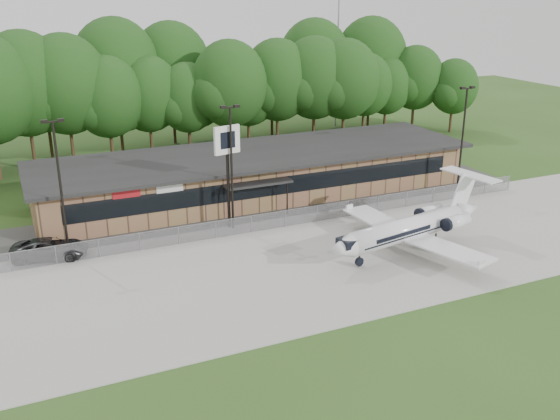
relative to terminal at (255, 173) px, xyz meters
name	(u,v)px	position (x,y,z in m)	size (l,w,h in m)	color
ground	(398,305)	(0.00, -23.94, -2.18)	(160.00, 160.00, 0.00)	#2F4D1B
apron	(337,257)	(0.00, -15.94, -2.14)	(64.00, 18.00, 0.08)	#9E9B93
parking_lot	(274,209)	(0.00, -4.44, -2.15)	(50.00, 9.00, 0.06)	#383835
terminal	(255,173)	(0.00, 0.00, 0.00)	(41.00, 11.65, 4.30)	brown
fence	(296,217)	(0.00, -8.94, -1.40)	(46.00, 0.04, 1.52)	gray
treeline	(197,89)	(0.00, 18.06, 5.32)	(72.00, 12.00, 15.00)	#143410
radio_mast	(338,35)	(22.00, 24.06, 10.32)	(0.20, 0.20, 25.00)	gray
light_pole_left	(60,178)	(-18.00, -7.44, 3.80)	(1.55, 0.30, 10.23)	black
light_pole_mid	(231,159)	(-5.00, -7.44, 3.80)	(1.55, 0.30, 10.23)	black
light_pole_right	(463,132)	(18.00, -7.44, 3.80)	(1.55, 0.30, 10.23)	black
business_jet	(412,228)	(5.60, -17.25, -0.32)	(15.38, 13.80, 5.19)	white
suv	(49,249)	(-19.31, -7.48, -1.42)	(2.50, 5.42, 1.51)	#2F2F31
pole_sign	(227,151)	(-5.22, -7.14, 4.39)	(2.25, 0.70, 8.58)	black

